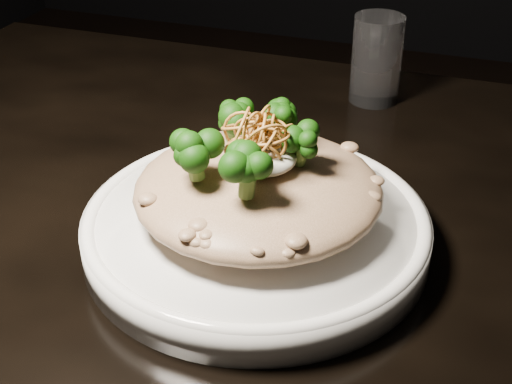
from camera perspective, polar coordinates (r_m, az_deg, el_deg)
table at (r=0.73m, az=-0.21°, el=-7.09°), size 1.10×0.80×0.75m
plate at (r=0.63m, az=0.00°, el=-3.03°), size 0.30×0.30×0.03m
risotto at (r=0.61m, az=0.18°, el=0.23°), size 0.21×0.21×0.05m
broccoli at (r=0.58m, az=-0.25°, el=4.31°), size 0.15×0.15×0.06m
cheese at (r=0.59m, az=0.45°, el=2.74°), size 0.06×0.06×0.02m
shallots at (r=0.58m, az=0.07°, el=4.95°), size 0.05×0.05×0.03m
drinking_glass at (r=0.90m, az=9.61°, el=10.41°), size 0.08×0.08×0.11m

